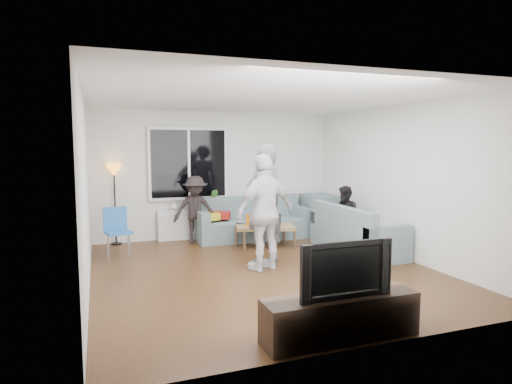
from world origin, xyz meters
name	(u,v)px	position (x,y,z in m)	size (l,w,h in m)	color
floor	(263,272)	(0.00, 0.00, -0.02)	(5.00, 5.50, 0.04)	#56351C
ceiling	(264,97)	(0.00, 0.00, 2.62)	(5.00, 5.50, 0.04)	white
wall_back	(216,175)	(0.00, 2.77, 1.30)	(5.00, 0.04, 2.60)	silver
wall_front	(371,212)	(0.00, -2.77, 1.30)	(5.00, 0.04, 2.60)	silver
wall_left	(84,192)	(-2.52, 0.00, 1.30)	(0.04, 5.50, 2.60)	silver
wall_right	(401,182)	(2.52, 0.00, 1.30)	(0.04, 5.50, 2.60)	silver
window_frame	(189,164)	(-0.60, 2.69, 1.55)	(1.62, 0.06, 1.47)	white
window_glass	(189,164)	(-0.60, 2.65, 1.55)	(1.50, 0.02, 1.35)	black
window_mullion	(189,164)	(-0.60, 2.64, 1.55)	(0.05, 0.03, 1.35)	white
radiator	(190,224)	(-0.60, 2.65, 0.31)	(1.30, 0.12, 0.62)	silver
potted_plant	(213,199)	(-0.12, 2.62, 0.82)	(0.22, 0.18, 0.40)	#315E25
vase	(174,206)	(-0.93, 2.62, 0.70)	(0.16, 0.16, 0.17)	silver
sofa_back_section	(252,218)	(0.62, 2.27, 0.42)	(2.30, 0.85, 0.85)	slate
sofa_right_section	(357,228)	(2.02, 0.55, 0.42)	(0.85, 2.00, 0.85)	slate
sofa_corner	(325,214)	(2.31, 2.27, 0.42)	(0.85, 0.85, 0.85)	slate
cushion_yellow	(208,217)	(-0.31, 2.25, 0.51)	(0.38, 0.32, 0.14)	yellow
cushion_red	(221,215)	(-0.03, 2.33, 0.51)	(0.36, 0.30, 0.13)	maroon
coffee_table	(265,236)	(0.62, 1.52, 0.20)	(1.10, 0.60, 0.40)	olive
pitcher	(263,222)	(0.55, 1.47, 0.49)	(0.17, 0.17, 0.17)	maroon
side_chair	(118,233)	(-2.05, 1.55, 0.43)	(0.40, 0.40, 0.86)	#2862B0
floor_lamp	(115,205)	(-2.05, 2.64, 0.78)	(0.32, 0.32, 1.56)	#FF9C30
player_left	(265,204)	(0.18, 0.42, 0.97)	(0.70, 0.46, 1.93)	#505156
player_right	(265,212)	(0.05, 0.05, 0.90)	(1.05, 0.44, 1.79)	silver
spectator_right	(345,217)	(2.02, 0.96, 0.58)	(0.56, 0.44, 1.16)	black
spectator_back	(195,209)	(-0.56, 2.30, 0.66)	(0.85, 0.49, 1.32)	black
tv_console	(340,317)	(-0.14, -2.50, 0.22)	(1.60, 0.40, 0.44)	#2F2217
television	(341,268)	(-0.14, -2.50, 0.72)	(0.98, 0.13, 0.56)	black
bottle_e	(279,219)	(0.95, 1.61, 0.50)	(0.07, 0.07, 0.19)	black
bottle_c	(263,220)	(0.63, 1.64, 0.49)	(0.07, 0.07, 0.18)	black
bottle_d	(276,218)	(0.80, 1.43, 0.54)	(0.07, 0.07, 0.28)	#EB4F14
bottle_a	(248,220)	(0.30, 1.61, 0.51)	(0.07, 0.07, 0.22)	orange
bottle_b	(261,219)	(0.51, 1.44, 0.54)	(0.08, 0.08, 0.27)	#178123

